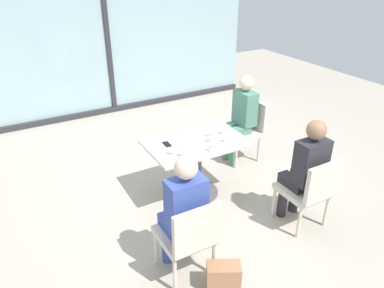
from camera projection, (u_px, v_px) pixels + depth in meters
ground_plane at (196, 192)px, 4.63m from camera, size 12.00×12.00×0.00m
window_wall_backdrop at (108, 48)px, 6.56m from camera, size 5.68×0.10×2.70m
dining_table_main at (196, 157)px, 4.39m from camera, size 1.17×0.76×0.73m
chair_front_left at (189, 235)px, 3.20m from camera, size 0.46×0.50×0.87m
chair_far_right at (246, 127)px, 5.23m from camera, size 0.50×0.46×0.87m
chair_front_right at (310, 189)px, 3.83m from camera, size 0.46×0.50×0.87m
person_front_left at (183, 209)px, 3.19m from camera, size 0.34×0.39×1.26m
person_far_right at (241, 115)px, 5.09m from camera, size 0.39×0.34×1.26m
person_front_right at (305, 167)px, 3.82m from camera, size 0.34×0.39×1.26m
wine_glass_0 at (184, 146)px, 3.90m from camera, size 0.07×0.07×0.18m
wine_glass_1 at (227, 132)px, 4.21m from camera, size 0.07×0.07×0.18m
wine_glass_2 at (212, 132)px, 4.22m from camera, size 0.07×0.07×0.18m
wine_glass_3 at (225, 124)px, 4.41m from camera, size 0.07×0.07×0.18m
wine_glass_4 at (211, 127)px, 4.34m from camera, size 0.07×0.07×0.18m
wine_glass_5 at (174, 145)px, 3.94m from camera, size 0.07×0.07×0.18m
coffee_cup at (212, 148)px, 4.06m from camera, size 0.08×0.08×0.09m
cell_phone_on_table at (167, 144)px, 4.23m from camera, size 0.08×0.15×0.01m
handbag_0 at (223, 277)px, 3.23m from camera, size 0.34×0.28×0.28m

